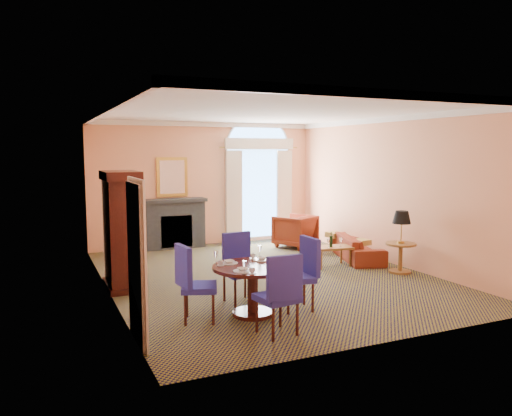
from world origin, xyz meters
name	(u,v)px	position (x,y,z in m)	size (l,w,h in m)	color
ground	(266,276)	(0.00, 0.00, 0.00)	(7.50, 7.50, 0.00)	#151137
room_envelope	(252,148)	(-0.03, 0.67, 2.51)	(6.04, 7.52, 3.45)	#FFA979
armoire	(122,232)	(-2.72, 0.29, 1.01)	(0.60, 1.07, 2.10)	#33100B
dining_table	(253,278)	(-1.20, -2.06, 0.56)	(1.21, 1.21, 0.96)	#33100B
dining_chair_north	(238,262)	(-1.11, -1.29, 0.64)	(0.55, 0.56, 1.12)	navy
dining_chair_south	(281,290)	(-1.21, -3.01, 0.64)	(0.57, 0.57, 1.12)	navy
dining_chair_east	(303,269)	(-0.35, -2.09, 0.64)	(0.58, 0.58, 1.12)	navy
dining_chair_west	(192,278)	(-2.11, -1.97, 0.64)	(0.64, 0.64, 1.12)	navy
sofa	(358,248)	(2.55, 0.51, 0.27)	(1.85, 0.72, 0.54)	maroon
armchair	(295,231)	(1.96, 2.42, 0.42)	(0.89, 0.92, 0.83)	maroon
coffee_table	(332,248)	(1.62, 0.17, 0.40)	(0.92, 0.61, 0.75)	#925F2B
side_table	(401,234)	(2.60, -0.86, 0.79)	(0.61, 0.61, 1.24)	#925F2B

